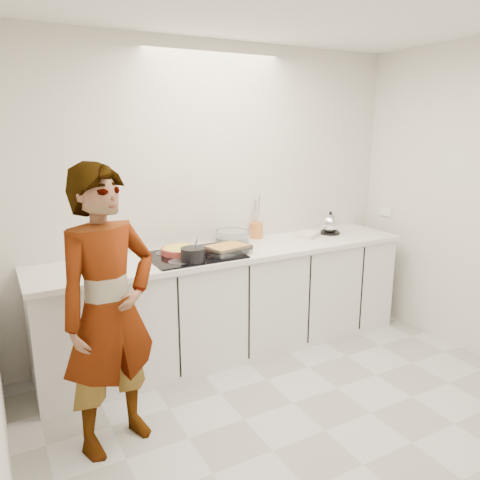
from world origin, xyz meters
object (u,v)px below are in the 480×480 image
hob (194,255)px  tart_dish (180,250)px  saucepan (193,254)px  baking_dish (227,249)px  mixing_bowl (232,239)px  kettle (330,224)px  utensil_crock (256,230)px  cook (109,311)px

hob → tart_dish: 0.12m
saucepan → baking_dish: (0.33, 0.07, -0.02)m
mixing_bowl → saucepan: bearing=-148.1°
kettle → utensil_crock: (-0.70, 0.19, -0.02)m
baking_dish → utensil_crock: size_ratio=2.57×
kettle → hob: bearing=-176.3°
tart_dish → cook: bearing=-133.9°
tart_dish → hob: bearing=-39.4°
hob → utensil_crock: bearing=20.8°
tart_dish → kettle: size_ratio=1.50×
mixing_bowl → kettle: 1.03m
hob → saucepan: saucepan is taller
saucepan → baking_dish: 0.34m
kettle → cook: size_ratio=0.13×
baking_dish → hob: bearing=158.6°
kettle → cook: (-2.29, -0.80, -0.14)m
tart_dish → saucepan: (0.01, -0.24, 0.02)m
hob → mixing_bowl: size_ratio=1.94×
hob → utensil_crock: 0.80m
utensil_crock → tart_dish: bearing=-165.9°
hob → saucepan: (-0.08, -0.17, 0.06)m
saucepan → kettle: bearing=9.8°
baking_dish → mixing_bowl: 0.29m
tart_dish → utensil_crock: size_ratio=2.23×
kettle → utensil_crock: 0.73m
tart_dish → baking_dish: (0.34, -0.17, 0.01)m
utensil_crock → cook: 1.87m
mixing_bowl → baking_dish: bearing=-125.5°
hob → kettle: 1.45m
saucepan → tart_dish: bearing=91.8°
mixing_bowl → cook: bearing=-146.0°
baking_dish → kettle: bearing=9.1°
saucepan → cook: size_ratio=0.14×
saucepan → utensil_crock: saucepan is taller
tart_dish → baking_dish: size_ratio=0.87×
saucepan → cook: (-0.76, -0.54, -0.11)m
mixing_bowl → cook: (-1.26, -0.85, -0.11)m
hob → kettle: (1.44, 0.09, 0.09)m
tart_dish → baking_dish: bearing=-26.9°
tart_dish → kettle: 1.53m
hob → cook: size_ratio=0.42×
mixing_bowl → utensil_crock: utensil_crock is taller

